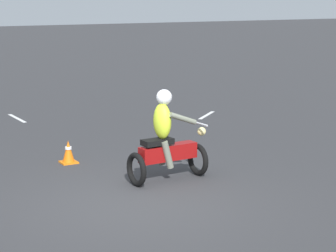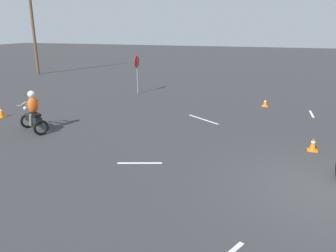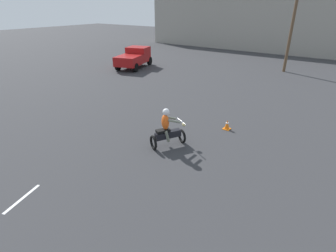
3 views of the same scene
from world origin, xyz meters
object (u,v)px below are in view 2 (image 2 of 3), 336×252
at_px(motorcycle_rider_background, 33,114).
at_px(utility_pole_near, 33,23).
at_px(stop_sign, 137,67).
at_px(traffic_cone_mid_left, 265,103).
at_px(traffic_cone_near_right, 313,145).
at_px(traffic_cone_near_left, 1,112).

bearing_deg(motorcycle_rider_background, utility_pole_near, 66.57).
relative_size(motorcycle_rider_background, stop_sign, 0.72).
bearing_deg(utility_pole_near, motorcycle_rider_background, -142.08).
bearing_deg(traffic_cone_mid_left, traffic_cone_near_right, -164.18).
xyz_separation_m(traffic_cone_near_left, traffic_cone_mid_left, (5.86, -11.56, -0.04)).
relative_size(motorcycle_rider_background, traffic_cone_mid_left, 4.25).
relative_size(stop_sign, utility_pole_near, 0.27).
bearing_deg(traffic_cone_near_left, utility_pole_near, 32.00).
height_order(stop_sign, traffic_cone_mid_left, stop_sign).
height_order(stop_sign, utility_pole_near, utility_pole_near).
relative_size(stop_sign, traffic_cone_near_left, 4.96).
relative_size(motorcycle_rider_background, traffic_cone_near_right, 3.66).
bearing_deg(stop_sign, traffic_cone_mid_left, -98.77).
bearing_deg(traffic_cone_near_left, motorcycle_rider_background, -114.39).
bearing_deg(utility_pole_near, stop_sign, -114.45).
height_order(motorcycle_rider_background, traffic_cone_near_left, motorcycle_rider_background).
bearing_deg(stop_sign, traffic_cone_near_right, -127.71).
relative_size(traffic_cone_near_right, utility_pole_near, 0.05).
distance_m(traffic_cone_mid_left, utility_pole_near, 20.70).
distance_m(traffic_cone_near_right, traffic_cone_mid_left, 6.34).
relative_size(traffic_cone_near_right, traffic_cone_mid_left, 1.16).
relative_size(traffic_cone_near_left, traffic_cone_near_right, 1.02).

